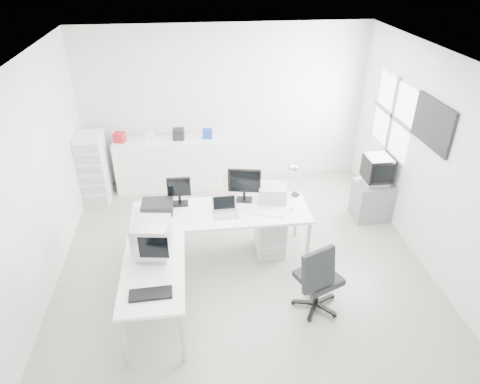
{
  "coord_description": "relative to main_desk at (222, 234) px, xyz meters",
  "views": [
    {
      "loc": [
        -0.59,
        -4.72,
        3.91
      ],
      "look_at": [
        0.0,
        0.2,
        1.0
      ],
      "focal_mm": 32.0,
      "sensor_mm": 36.0,
      "label": 1
    }
  ],
  "objects": [
    {
      "name": "floor",
      "position": [
        0.27,
        -0.14,
        -0.38
      ],
      "size": [
        5.0,
        5.0,
        0.01
      ],
      "primitive_type": "cube",
      "color": "beige",
      "rests_on": "ground"
    },
    {
      "name": "ceiling",
      "position": [
        0.27,
        -0.14,
        2.42
      ],
      "size": [
        5.0,
        5.0,
        0.01
      ],
      "primitive_type": "cube",
      "color": "white",
      "rests_on": "back_wall"
    },
    {
      "name": "back_wall",
      "position": [
        0.27,
        2.36,
        1.02
      ],
      "size": [
        5.0,
        0.02,
        2.8
      ],
      "primitive_type": "cube",
      "color": "silver",
      "rests_on": "floor"
    },
    {
      "name": "left_wall",
      "position": [
        -2.23,
        -0.14,
        1.02
      ],
      "size": [
        0.02,
        5.0,
        2.8
      ],
      "primitive_type": "cube",
      "color": "silver",
      "rests_on": "floor"
    },
    {
      "name": "right_wall",
      "position": [
        2.77,
        -0.14,
        1.02
      ],
      "size": [
        0.02,
        5.0,
        2.8
      ],
      "primitive_type": "cube",
      "color": "silver",
      "rests_on": "floor"
    },
    {
      "name": "window",
      "position": [
        2.75,
        1.06,
        1.23
      ],
      "size": [
        0.02,
        1.2,
        1.1
      ],
      "primitive_type": null,
      "color": "white",
      "rests_on": "right_wall"
    },
    {
      "name": "wall_picture",
      "position": [
        2.74,
        -0.04,
        1.52
      ],
      "size": [
        0.04,
        0.9,
        0.6
      ],
      "primitive_type": null,
      "color": "black",
      "rests_on": "right_wall"
    },
    {
      "name": "main_desk",
      "position": [
        0.0,
        0.0,
        0.0
      ],
      "size": [
        2.4,
        0.8,
        0.75
      ],
      "primitive_type": null,
      "color": "white",
      "rests_on": "floor"
    },
    {
      "name": "side_desk",
      "position": [
        -0.85,
        -1.1,
        0.0
      ],
      "size": [
        0.7,
        1.4,
        0.75
      ],
      "primitive_type": null,
      "color": "white",
      "rests_on": "floor"
    },
    {
      "name": "drawer_pedestal",
      "position": [
        0.7,
        0.05,
        -0.08
      ],
      "size": [
        0.4,
        0.5,
        0.6
      ],
      "primitive_type": "cube",
      "color": "white",
      "rests_on": "floor"
    },
    {
      "name": "inkjet_printer",
      "position": [
        -0.85,
        0.1,
        0.45
      ],
      "size": [
        0.42,
        0.33,
        0.15
      ],
      "primitive_type": "cube",
      "rotation": [
        0.0,
        0.0,
        -0.03
      ],
      "color": "black",
      "rests_on": "main_desk"
    },
    {
      "name": "lcd_monitor_small",
      "position": [
        -0.55,
        0.25,
        0.58
      ],
      "size": [
        0.32,
        0.19,
        0.4
      ],
      "primitive_type": null,
      "rotation": [
        0.0,
        0.0,
        -0.01
      ],
      "color": "black",
      "rests_on": "main_desk"
    },
    {
      "name": "lcd_monitor_large",
      "position": [
        0.35,
        0.25,
        0.61
      ],
      "size": [
        0.48,
        0.27,
        0.47
      ],
      "primitive_type": null,
      "rotation": [
        0.0,
        0.0,
        -0.19
      ],
      "color": "black",
      "rests_on": "main_desk"
    },
    {
      "name": "laptop",
      "position": [
        0.05,
        -0.1,
        0.49
      ],
      "size": [
        0.34,
        0.35,
        0.22
      ],
      "primitive_type": null,
      "rotation": [
        0.0,
        0.0,
        0.03
      ],
      "color": "#B7B7BA",
      "rests_on": "main_desk"
    },
    {
      "name": "white_keyboard",
      "position": [
        0.65,
        -0.15,
        0.38
      ],
      "size": [
        0.43,
        0.25,
        0.02
      ],
      "primitive_type": "cube",
      "rotation": [
        0.0,
        0.0,
        -0.32
      ],
      "color": "white",
      "rests_on": "main_desk"
    },
    {
      "name": "white_mouse",
      "position": [
        0.95,
        -0.1,
        0.41
      ],
      "size": [
        0.06,
        0.06,
        0.06
      ],
      "primitive_type": "sphere",
      "color": "white",
      "rests_on": "main_desk"
    },
    {
      "name": "laser_printer",
      "position": [
        0.75,
        0.22,
        0.49
      ],
      "size": [
        0.44,
        0.39,
        0.22
      ],
      "primitive_type": "cube",
      "rotation": [
        0.0,
        0.0,
        -0.18
      ],
      "color": "#A8A8A8",
      "rests_on": "main_desk"
    },
    {
      "name": "desk_lamp",
      "position": [
        1.1,
        0.3,
        0.61
      ],
      "size": [
        0.2,
        0.2,
        0.47
      ],
      "primitive_type": null,
      "rotation": [
        0.0,
        0.0,
        0.33
      ],
      "color": "silver",
      "rests_on": "main_desk"
    },
    {
      "name": "crt_monitor",
      "position": [
        -0.85,
        -0.85,
        0.58
      ],
      "size": [
        0.41,
        0.41,
        0.41
      ],
      "primitive_type": null,
      "rotation": [
        0.0,
        0.0,
        -0.15
      ],
      "color": "#B7B7BA",
      "rests_on": "side_desk"
    },
    {
      "name": "black_keyboard",
      "position": [
        -0.85,
        -1.5,
        0.39
      ],
      "size": [
        0.45,
        0.2,
        0.03
      ],
      "primitive_type": "cube",
      "rotation": [
        0.0,
        0.0,
        0.04
      ],
      "color": "black",
      "rests_on": "side_desk"
    },
    {
      "name": "office_chair",
      "position": [
        1.07,
        -1.14,
        0.13
      ],
      "size": [
        0.77,
        0.77,
        1.01
      ],
      "primitive_type": null,
      "rotation": [
        0.0,
        0.0,
        0.41
      ],
      "color": "#232628",
      "rests_on": "floor"
    },
    {
      "name": "tv_cabinet",
      "position": [
        2.49,
        0.71,
        -0.06
      ],
      "size": [
        0.57,
        0.47,
        0.63
      ],
      "primitive_type": "cube",
      "color": "slate",
      "rests_on": "floor"
    },
    {
      "name": "crt_tv",
      "position": [
        2.49,
        0.71,
        0.48
      ],
      "size": [
        0.5,
        0.48,
        0.45
      ],
      "primitive_type": null,
      "color": "black",
      "rests_on": "tv_cabinet"
    },
    {
      "name": "sideboard",
      "position": [
        -0.76,
        2.1,
        0.09
      ],
      "size": [
        1.87,
        0.47,
        0.94
      ],
      "primitive_type": "cube",
      "color": "white",
      "rests_on": "floor"
    },
    {
      "name": "clutter_box_a",
      "position": [
        -1.56,
        2.1,
        0.65
      ],
      "size": [
        0.21,
        0.2,
        0.17
      ],
      "primitive_type": "cube",
      "rotation": [
        0.0,
        0.0,
        -0.31
      ],
      "color": "#AE181D",
      "rests_on": "sideboard"
    },
    {
      "name": "clutter_box_b",
      "position": [
        -1.06,
        2.1,
        0.63
      ],
      "size": [
        0.15,
        0.13,
        0.14
      ],
      "primitive_type": "cube",
      "rotation": [
        0.0,
        0.0,
        -0.1
      ],
      "color": "white",
      "rests_on": "sideboard"
    },
    {
      "name": "clutter_box_c",
      "position": [
        -0.56,
        2.1,
        0.66
      ],
      "size": [
        0.2,
        0.19,
        0.19
      ],
      "primitive_type": "cube",
      "rotation": [
        0.0,
        0.0,
        -0.08
      ],
      "color": "black",
      "rests_on": "sideboard"
    },
    {
      "name": "clutter_box_d",
      "position": [
        -0.06,
        2.1,
        0.64
      ],
      "size": [
        0.17,
        0.16,
        0.16
      ],
      "primitive_type": "cube",
      "rotation": [
        0.0,
        0.0,
        -0.09
      ],
      "color": "#1732A1",
      "rests_on": "sideboard"
    },
    {
      "name": "clutter_bottle",
      "position": [
        -1.86,
        2.14,
        0.67
      ],
      "size": [
        0.07,
        0.07,
        0.22
      ],
      "primitive_type": "cylinder",
      "color": "white",
      "rests_on": "sideboard"
    },
    {
      "name": "filing_cabinet",
      "position": [
        -2.01,
        1.82,
        0.23
      ],
      "size": [
        0.42,
        0.5,
        1.21
      ],
      "primitive_type": "cube",
      "color": "white",
      "rests_on": "floor"
    }
  ]
}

